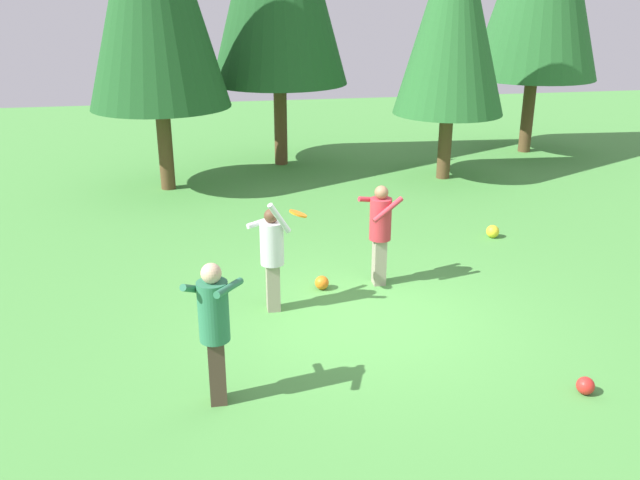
# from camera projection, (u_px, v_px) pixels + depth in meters

# --- Properties ---
(ground_plane) EXTENTS (40.00, 40.00, 0.00)m
(ground_plane) POSITION_uv_depth(u_px,v_px,m) (367.00, 316.00, 9.74)
(ground_plane) COLOR #4C9342
(person_thrower) EXTENTS (0.63, 0.64, 1.72)m
(person_thrower) POSITION_uv_depth(u_px,v_px,m) (272.00, 251.00, 9.63)
(person_thrower) COLOR gray
(person_thrower) RESTS_ON ground_plane
(person_catcher) EXTENTS (0.66, 0.62, 1.63)m
(person_catcher) POSITION_uv_depth(u_px,v_px,m) (380.00, 227.00, 10.48)
(person_catcher) COLOR gray
(person_catcher) RESTS_ON ground_plane
(person_bystander) EXTENTS (0.70, 0.74, 1.71)m
(person_bystander) POSITION_uv_depth(u_px,v_px,m) (214.00, 322.00, 7.38)
(person_bystander) COLOR #4C382D
(person_bystander) RESTS_ON ground_plane
(frisbee) EXTENTS (0.30, 0.31, 0.12)m
(frisbee) POSITION_uv_depth(u_px,v_px,m) (298.00, 214.00, 9.73)
(frisbee) COLOR orange
(ball_yellow) EXTENTS (0.24, 0.24, 0.24)m
(ball_yellow) POSITION_uv_depth(u_px,v_px,m) (493.00, 231.00, 12.76)
(ball_yellow) COLOR yellow
(ball_yellow) RESTS_ON ground_plane
(ball_orange) EXTENTS (0.22, 0.22, 0.22)m
(ball_orange) POSITION_uv_depth(u_px,v_px,m) (322.00, 283.00, 10.57)
(ball_orange) COLOR orange
(ball_orange) RESTS_ON ground_plane
(ball_red) EXTENTS (0.21, 0.21, 0.21)m
(ball_red) POSITION_uv_depth(u_px,v_px,m) (585.00, 386.00, 7.85)
(ball_red) COLOR red
(ball_red) RESTS_ON ground_plane
(tree_right) EXTENTS (2.63, 2.63, 6.29)m
(tree_right) POSITION_uv_depth(u_px,v_px,m) (454.00, 12.00, 15.45)
(tree_right) COLOR brown
(tree_right) RESTS_ON ground_plane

